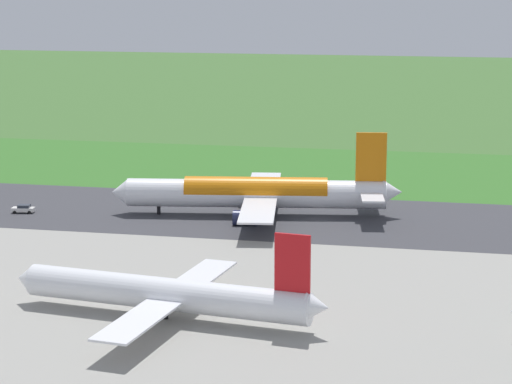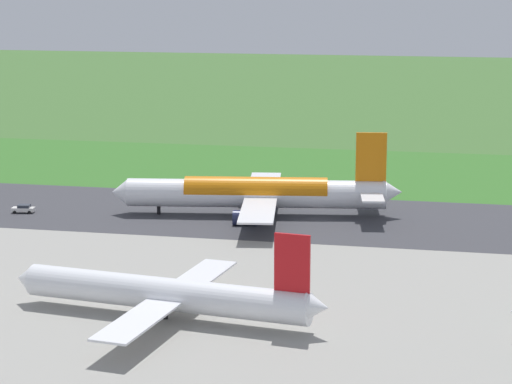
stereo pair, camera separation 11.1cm
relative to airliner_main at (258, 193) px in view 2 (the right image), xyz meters
name	(u,v)px [view 2 (the right image)]	position (x,y,z in m)	size (l,w,h in m)	color
ground_plane	(318,219)	(-11.21, 0.06, -4.35)	(800.00, 800.00, 0.00)	#3D662D
runway_asphalt	(318,218)	(-11.21, 0.06, -4.32)	(600.00, 37.11, 0.06)	#38383D
apron_concrete	(252,321)	(-11.21, 58.44, -4.33)	(440.00, 110.00, 0.05)	gray
grass_verge_foreground	(342,180)	(-11.21, -36.96, -4.33)	(600.00, 80.00, 0.04)	#346B27
airliner_main	(258,193)	(0.00, 0.00, 0.00)	(54.04, 44.40, 15.88)	white
airliner_parked_mid	(167,293)	(-0.23, 59.90, -0.84)	(43.99, 36.11, 12.85)	white
service_car_followme	(23,209)	(43.71, 6.84, -3.51)	(4.42, 2.41, 1.62)	silver
no_stopping_sign	(379,175)	(-19.23, -36.16, -2.81)	(0.60, 0.10, 2.60)	slate
traffic_cone_orange	(364,179)	(-15.96, -37.88, -4.08)	(0.40, 0.40, 0.55)	orange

